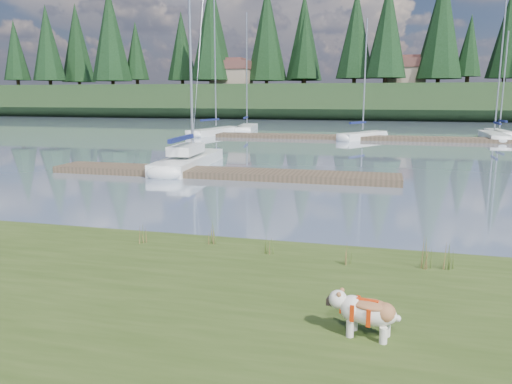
# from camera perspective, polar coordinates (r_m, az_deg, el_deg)

# --- Properties ---
(ground) EXTENTS (200.00, 200.00, 0.00)m
(ground) POSITION_cam_1_polar(r_m,az_deg,el_deg) (42.58, 10.06, 5.98)
(ground) COLOR gray
(ground) RESTS_ON ground
(bank) EXTENTS (60.00, 9.00, 0.35)m
(bank) POSITION_cam_1_polar(r_m,az_deg,el_deg) (7.85, -11.29, -15.39)
(bank) COLOR #38491B
(bank) RESTS_ON ground
(ridge) EXTENTS (200.00, 20.00, 5.00)m
(ridge) POSITION_cam_1_polar(r_m,az_deg,el_deg) (85.37, 12.37, 10.03)
(ridge) COLOR black
(ridge) RESTS_ON ground
(bulldog) EXTENTS (1.01, 0.52, 0.60)m
(bulldog) POSITION_cam_1_polar(r_m,az_deg,el_deg) (7.21, 12.55, -13.10)
(bulldog) COLOR silver
(bulldog) RESTS_ON bank
(sailboat_main) EXTENTS (2.17, 8.43, 12.06)m
(sailboat_main) POSITION_cam_1_polar(r_m,az_deg,el_deg) (26.35, -7.25, 3.95)
(sailboat_main) COLOR white
(sailboat_main) RESTS_ON ground
(dock_near) EXTENTS (16.00, 2.00, 0.30)m
(dock_near) POSITION_cam_1_polar(r_m,az_deg,el_deg) (22.74, -4.19, 2.19)
(dock_near) COLOR #4C3D2C
(dock_near) RESTS_ON ground
(dock_far) EXTENTS (26.00, 2.20, 0.30)m
(dock_far) POSITION_cam_1_polar(r_m,az_deg,el_deg) (42.46, 12.77, 6.06)
(dock_far) COLOR #4C3D2C
(dock_far) RESTS_ON ground
(sailboat_bg_0) EXTENTS (3.60, 8.65, 12.26)m
(sailboat_bg_0) POSITION_cam_1_polar(r_m,az_deg,el_deg) (47.68, -4.10, 7.03)
(sailboat_bg_0) COLOR white
(sailboat_bg_0) RESTS_ON ground
(sailboat_bg_1) EXTENTS (2.68, 7.99, 11.73)m
(sailboat_bg_1) POSITION_cam_1_polar(r_m,az_deg,el_deg) (52.18, -0.96, 7.41)
(sailboat_bg_1) COLOR white
(sailboat_bg_1) RESTS_ON ground
(sailboat_bg_2) EXTENTS (4.34, 6.14, 9.79)m
(sailboat_bg_2) POSITION_cam_1_polar(r_m,az_deg,el_deg) (43.25, 12.48, 6.41)
(sailboat_bg_2) COLOR white
(sailboat_bg_2) RESTS_ON ground
(sailboat_bg_3) EXTENTS (1.69, 7.64, 11.23)m
(sailboat_bg_3) POSITION_cam_1_polar(r_m,az_deg,el_deg) (46.47, 25.42, 5.90)
(sailboat_bg_3) COLOR white
(sailboat_bg_3) RESTS_ON ground
(sailboat_bg_4) EXTENTS (1.66, 6.11, 9.12)m
(sailboat_bg_4) POSITION_cam_1_polar(r_m,az_deg,el_deg) (49.88, 25.86, 6.15)
(sailboat_bg_4) COLOR white
(sailboat_bg_4) RESTS_ON ground
(weed_0) EXTENTS (0.17, 0.14, 0.56)m
(weed_0) POSITION_cam_1_polar(r_m,az_deg,el_deg) (11.25, -5.04, -4.75)
(weed_0) COLOR #475B23
(weed_0) RESTS_ON bank
(weed_1) EXTENTS (0.17, 0.14, 0.48)m
(weed_1) POSITION_cam_1_polar(r_m,az_deg,el_deg) (10.48, 1.31, -6.10)
(weed_1) COLOR #475B23
(weed_1) RESTS_ON bank
(weed_2) EXTENTS (0.17, 0.14, 0.78)m
(weed_2) POSITION_cam_1_polar(r_m,az_deg,el_deg) (10.12, 18.90, -6.60)
(weed_2) COLOR #475B23
(weed_2) RESTS_ON bank
(weed_3) EXTENTS (0.17, 0.14, 0.46)m
(weed_3) POSITION_cam_1_polar(r_m,az_deg,el_deg) (11.54, -12.71, -4.80)
(weed_3) COLOR #475B23
(weed_3) RESTS_ON bank
(weed_4) EXTENTS (0.17, 0.14, 0.48)m
(weed_4) POSITION_cam_1_polar(r_m,az_deg,el_deg) (10.03, 10.69, -7.09)
(weed_4) COLOR #475B23
(weed_4) RESTS_ON bank
(weed_5) EXTENTS (0.17, 0.14, 0.54)m
(weed_5) POSITION_cam_1_polar(r_m,az_deg,el_deg) (10.31, 21.19, -7.00)
(weed_5) COLOR #475B23
(weed_5) RESTS_ON bank
(mud_lip) EXTENTS (60.00, 0.50, 0.14)m
(mud_lip) POSITION_cam_1_polar(r_m,az_deg,el_deg) (11.71, -1.95, -6.71)
(mud_lip) COLOR #33281C
(mud_lip) RESTS_ON ground
(conifer_0) EXTENTS (5.72, 5.72, 14.15)m
(conifer_0) POSITION_cam_1_polar(r_m,az_deg,el_deg) (98.74, -22.73, 15.45)
(conifer_0) COLOR #382619
(conifer_0) RESTS_ON ridge
(conifer_1) EXTENTS (4.40, 4.40, 11.30)m
(conifer_1) POSITION_cam_1_polar(r_m,az_deg,el_deg) (94.12, -13.55, 15.41)
(conifer_1) COLOR #382619
(conifer_1) RESTS_ON ridge
(conifer_2) EXTENTS (6.60, 6.60, 16.05)m
(conifer_2) POSITION_cam_1_polar(r_m,az_deg,el_deg) (85.66, -5.24, 17.64)
(conifer_2) COLOR #382619
(conifer_2) RESTS_ON ridge
(conifer_3) EXTENTS (4.84, 4.84, 12.25)m
(conifer_3) POSITION_cam_1_polar(r_m,az_deg,el_deg) (85.70, 5.63, 16.42)
(conifer_3) COLOR #382619
(conifer_3) RESTS_ON ridge
(conifer_4) EXTENTS (6.16, 6.16, 15.10)m
(conifer_4) POSITION_cam_1_polar(r_m,az_deg,el_deg) (78.87, 14.78, 17.58)
(conifer_4) COLOR #382619
(conifer_4) RESTS_ON ridge
(conifer_5) EXTENTS (3.96, 3.96, 10.35)m
(conifer_5) POSITION_cam_1_polar(r_m,az_deg,el_deg) (83.47, 23.24, 15.13)
(conifer_5) COLOR #382619
(conifer_5) RESTS_ON ridge
(house_0) EXTENTS (6.30, 5.30, 4.65)m
(house_0) POSITION_cam_1_polar(r_m,az_deg,el_deg) (86.13, -2.78, 13.48)
(house_0) COLOR gray
(house_0) RESTS_ON ridge
(house_1) EXTENTS (6.30, 5.30, 4.65)m
(house_1) POSITION_cam_1_polar(r_m,az_deg,el_deg) (83.43, 16.68, 13.12)
(house_1) COLOR gray
(house_1) RESTS_ON ridge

